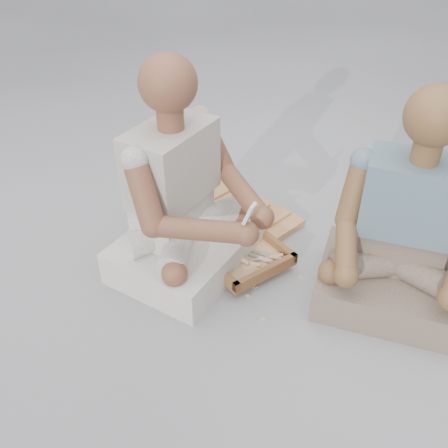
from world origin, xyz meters
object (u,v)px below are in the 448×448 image
Objects in this scene: companion at (403,240)px; tool_tray at (238,250)px; craftsman at (183,204)px; carved_panel at (238,215)px.

tool_tray is at bearing -1.74° from companion.
craftsman reaches higher than companion.
tool_tray is (0.20, -0.30, 0.04)m from carved_panel.
carved_panel is at bearing 177.40° from craftsman.
companion is at bearing -7.39° from carved_panel.
tool_tray is 0.77m from companion.
carved_panel is at bearing -23.76° from companion.
carved_panel is 0.36m from tool_tray.
craftsman reaches higher than carved_panel.
carved_panel is 0.60× the size of craftsman.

